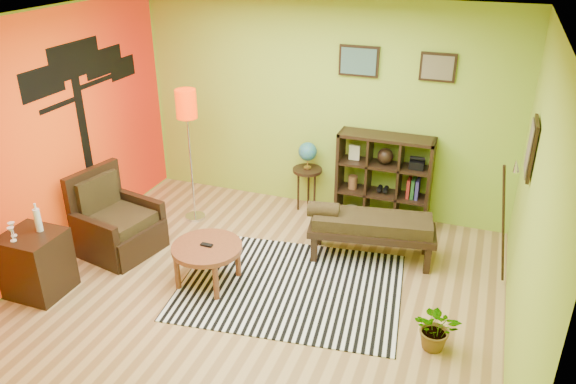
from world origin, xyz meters
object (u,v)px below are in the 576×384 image
(side_cabinet, at_px, (36,263))
(floor_lamp, at_px, (187,116))
(bench, at_px, (369,225))
(globe_table, at_px, (308,159))
(armchair, at_px, (116,227))
(coffee_table, at_px, (207,251))
(cube_shelf, at_px, (385,180))
(potted_plant, at_px, (436,332))

(side_cabinet, xyz_separation_m, floor_lamp, (0.74, 2.05, 1.07))
(bench, bearing_deg, globe_table, 137.98)
(side_cabinet, height_order, globe_table, side_cabinet)
(armchair, relative_size, bench, 0.65)
(armchair, height_order, bench, armchair)
(coffee_table, height_order, cube_shelf, cube_shelf)
(globe_table, height_order, bench, globe_table)
(floor_lamp, bearing_deg, armchair, -115.09)
(coffee_table, height_order, potted_plant, coffee_table)
(globe_table, bearing_deg, floor_lamp, -149.41)
(coffee_table, distance_m, armchair, 1.39)
(coffee_table, relative_size, cube_shelf, 0.63)
(armchair, height_order, potted_plant, armchair)
(cube_shelf, bearing_deg, potted_plant, -66.90)
(globe_table, bearing_deg, side_cabinet, -126.08)
(armchair, distance_m, globe_table, 2.59)
(coffee_table, bearing_deg, cube_shelf, 53.91)
(coffee_table, xyz_separation_m, potted_plant, (2.46, -0.22, -0.22))
(globe_table, relative_size, cube_shelf, 0.81)
(cube_shelf, relative_size, bench, 0.79)
(globe_table, distance_m, bench, 1.47)
(side_cabinet, height_order, cube_shelf, cube_shelf)
(armchair, bearing_deg, cube_shelf, 32.19)
(bench, bearing_deg, floor_lamp, 175.75)
(side_cabinet, xyz_separation_m, cube_shelf, (3.11, 2.82, 0.25))
(bench, bearing_deg, potted_plant, -54.32)
(cube_shelf, bearing_deg, side_cabinet, -137.85)
(side_cabinet, bearing_deg, globe_table, 53.92)
(coffee_table, xyz_separation_m, floor_lamp, (-0.88, 1.28, 1.02))
(armchair, height_order, side_cabinet, side_cabinet)
(coffee_table, relative_size, bench, 0.50)
(side_cabinet, height_order, potted_plant, side_cabinet)
(potted_plant, bearing_deg, floor_lamp, 155.75)
(globe_table, relative_size, potted_plant, 2.11)
(cube_shelf, height_order, potted_plant, cube_shelf)
(coffee_table, distance_m, floor_lamp, 1.86)
(coffee_table, relative_size, floor_lamp, 0.43)
(floor_lamp, relative_size, potted_plant, 3.84)
(cube_shelf, bearing_deg, floor_lamp, -162.08)
(armchair, xyz_separation_m, cube_shelf, (2.85, 1.80, 0.30))
(cube_shelf, bearing_deg, bench, -89.04)
(side_cabinet, bearing_deg, bench, 30.91)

